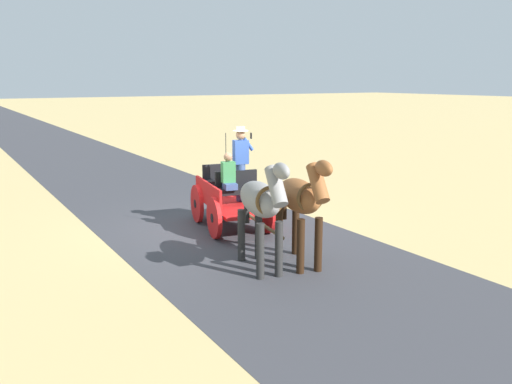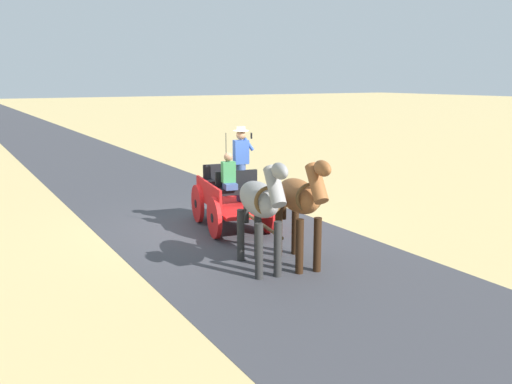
% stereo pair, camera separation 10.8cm
% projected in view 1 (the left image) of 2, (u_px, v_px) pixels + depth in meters
% --- Properties ---
extents(ground_plane, '(200.00, 200.00, 0.00)m').
position_uv_depth(ground_plane, '(212.00, 227.00, 13.35)').
color(ground_plane, tan).
extents(road_surface, '(5.32, 160.00, 0.01)m').
position_uv_depth(road_surface, '(212.00, 226.00, 13.35)').
color(road_surface, '#38383D').
rests_on(road_surface, ground).
extents(horse_drawn_carriage, '(1.82, 4.51, 2.50)m').
position_uv_depth(horse_drawn_carriage, '(232.00, 195.00, 13.07)').
color(horse_drawn_carriage, red).
rests_on(horse_drawn_carriage, ground).
extents(horse_near_side, '(0.87, 2.15, 2.21)m').
position_uv_depth(horse_near_side, '(301.00, 199.00, 10.33)').
color(horse_near_side, brown).
rests_on(horse_near_side, ground).
extents(horse_off_side, '(0.85, 2.15, 2.21)m').
position_uv_depth(horse_off_side, '(261.00, 203.00, 10.05)').
color(horse_off_side, gray).
rests_on(horse_off_side, ground).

